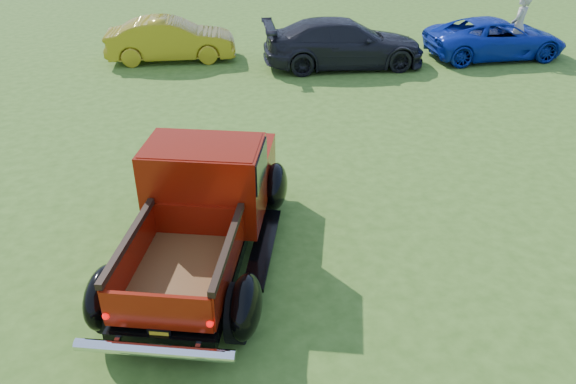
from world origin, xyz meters
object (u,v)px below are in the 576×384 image
(show_car_yellow, at_px, (171,40))
(spectator, at_px, (519,27))
(show_car_grey, at_px, (344,43))
(pickup_truck, at_px, (207,200))
(show_car_blue, at_px, (496,38))

(show_car_yellow, bearing_deg, spectator, -96.62)
(show_car_yellow, distance_m, show_car_grey, 5.18)
(pickup_truck, relative_size, show_car_blue, 1.17)
(pickup_truck, relative_size, show_car_grey, 1.06)
(show_car_grey, distance_m, spectator, 5.35)
(pickup_truck, height_order, show_car_grey, pickup_truck)
(pickup_truck, relative_size, spectator, 2.57)
(pickup_truck, xyz_separation_m, show_car_yellow, (-0.87, 9.97, -0.20))
(show_car_grey, bearing_deg, pickup_truck, 155.76)
(pickup_truck, distance_m, show_car_yellow, 10.01)
(show_car_grey, height_order, spectator, spectator)
(show_car_blue, bearing_deg, show_car_yellow, 81.68)
(show_car_yellow, relative_size, spectator, 1.97)
(show_car_blue, bearing_deg, show_car_grey, 90.77)
(pickup_truck, distance_m, spectator, 12.79)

